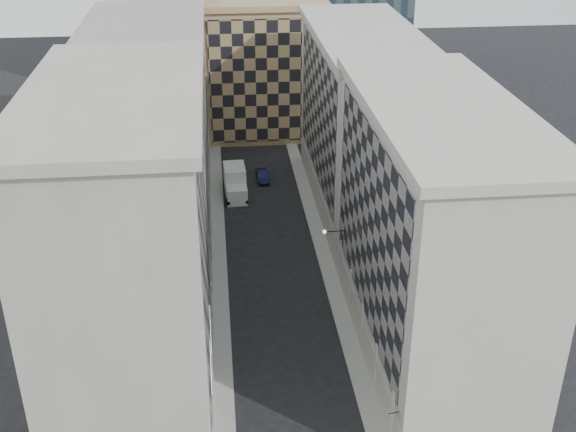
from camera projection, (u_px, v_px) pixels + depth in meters
sidewalk_west at (219, 262)px, 71.01m from camera, size 1.50×100.00×0.15m
sidewalk_east at (325, 257)px, 71.97m from camera, size 1.50×100.00×0.15m
bldg_left_a at (133, 260)px, 48.32m from camera, size 10.80×22.80×23.70m
bldg_left_b at (154, 147)px, 68.03m from camera, size 10.80×22.80×22.70m
bldg_left_c at (165, 84)px, 87.75m from camera, size 10.80×22.80×21.70m
bldg_right_a at (431, 236)px, 54.54m from camera, size 10.80×26.80×20.70m
bldg_right_b at (362, 122)px, 78.68m from camera, size 10.80×28.80×19.70m
tan_block at (263, 65)px, 100.99m from camera, size 16.80×14.80×18.80m
flagpoles_left at (210, 347)px, 46.08m from camera, size 0.10×6.33×2.33m
bracket_lamp at (326, 232)px, 63.79m from camera, size 1.98×0.36×0.36m
box_truck at (235, 183)px, 84.46m from camera, size 2.69×6.11×3.30m
dark_car at (262, 176)px, 88.43m from camera, size 1.53×3.88×1.26m
shop_sign at (391, 417)px, 46.36m from camera, size 0.74×0.65×0.73m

